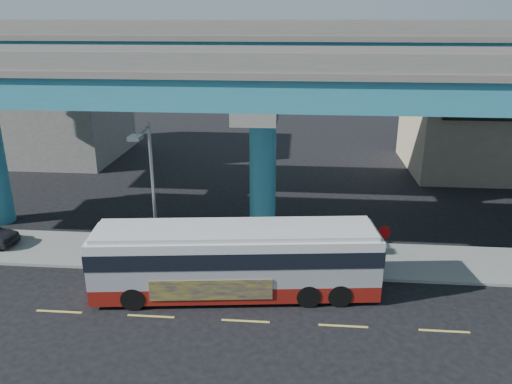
{
  "coord_description": "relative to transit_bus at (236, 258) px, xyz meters",
  "views": [
    {
      "loc": [
        1.97,
        -17.83,
        11.89
      ],
      "look_at": [
        0.06,
        4.0,
        4.15
      ],
      "focal_mm": 35.0,
      "sensor_mm": 36.0,
      "label": 1
    }
  ],
  "objects": [
    {
      "name": "ground",
      "position": [
        0.65,
        -1.88,
        -1.77
      ],
      "size": [
        120.0,
        120.0,
        0.0
      ],
      "primitive_type": "plane",
      "color": "black",
      "rests_on": "ground"
    },
    {
      "name": "sidewalk",
      "position": [
        0.65,
        3.62,
        -1.7
      ],
      "size": [
        70.0,
        4.0,
        0.15
      ],
      "primitive_type": "cube",
      "color": "gray",
      "rests_on": "ground"
    },
    {
      "name": "lane_markings",
      "position": [
        0.65,
        -2.18,
        -1.77
      ],
      "size": [
        58.0,
        0.12,
        0.01
      ],
      "color": "#D8C64C",
      "rests_on": "ground"
    },
    {
      "name": "viaduct",
      "position": [
        0.65,
        7.23,
        7.37
      ],
      "size": [
        52.0,
        12.4,
        11.7
      ],
      "color": "teal",
      "rests_on": "ground"
    },
    {
      "name": "building_beige",
      "position": [
        18.65,
        21.11,
        1.74
      ],
      "size": [
        14.0,
        10.23,
        7.0
      ],
      "color": "tan",
      "rests_on": "ground"
    },
    {
      "name": "building_concrete",
      "position": [
        -19.35,
        22.12,
        2.73
      ],
      "size": [
        12.0,
        10.0,
        9.0
      ],
      "primitive_type": "cube",
      "color": "gray",
      "rests_on": "ground"
    },
    {
      "name": "transit_bus",
      "position": [
        0.0,
        0.0,
        0.0
      ],
      "size": [
        12.81,
        4.16,
        3.23
      ],
      "rotation": [
        0.0,
        0.0,
        0.12
      ],
      "color": "maroon",
      "rests_on": "ground"
    },
    {
      "name": "street_lamp",
      "position": [
        -4.2,
        1.58,
        3.08
      ],
      "size": [
        0.5,
        2.37,
        7.18
      ],
      "color": "gray",
      "rests_on": "sidewalk"
    },
    {
      "name": "stop_sign",
      "position": [
        6.75,
        2.3,
        0.13
      ],
      "size": [
        0.72,
        0.22,
        2.44
      ],
      "rotation": [
        0.0,
        0.0,
        -0.13
      ],
      "color": "gray",
      "rests_on": "sidewalk"
    }
  ]
}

